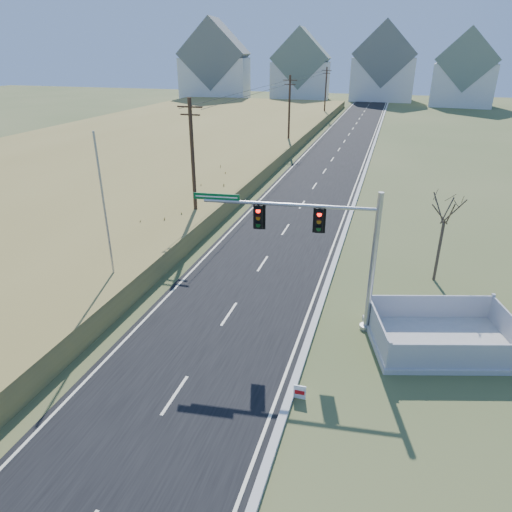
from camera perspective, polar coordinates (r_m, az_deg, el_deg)
The scene contains 16 objects.
ground at distance 19.53m, azimuth -7.46°, elevation -13.25°, with size 260.00×260.00×0.00m, color #3F5127.
road at distance 65.39m, azimuth 10.78°, elevation 13.58°, with size 8.00×180.00×0.06m, color black.
curb at distance 65.09m, azimuth 14.50°, elevation 13.25°, with size 0.30×180.00×0.18m, color #B2AFA8.
reed_marsh at distance 63.11m, azimuth -13.17°, elevation 13.56°, with size 38.00×110.00×1.30m, color olive.
utility_pole_near at distance 32.65m, azimuth -7.88°, elevation 11.48°, with size 1.80×0.26×9.00m.
utility_pole_mid at distance 60.86m, azimuth 4.18°, elevation 17.58°, with size 1.80×0.26×9.00m.
utility_pole_far at distance 90.23m, azimuth 8.69°, elevation 19.59°, with size 1.80×0.26×9.00m.
condo_nw at distance 122.50m, azimuth -5.15°, elevation 22.38°, with size 17.69×13.38×19.05m.
condo_nnw at distance 124.54m, azimuth 5.61°, elevation 22.04°, with size 14.93×11.17×17.03m.
condo_n at distance 126.12m, azimuth 15.64°, elevation 21.67°, with size 15.27×10.20×18.54m.
condo_ne at distance 118.81m, azimuth 24.63°, elevation 19.96°, with size 14.12×10.51×16.52m.
traffic_signal_mast at distance 20.13m, azimuth 9.44°, elevation 1.36°, with size 8.21×1.20×6.57m.
fence_enclosure at distance 21.88m, azimuth 22.23°, elevation -9.64°, with size 7.02×5.70×1.39m.
open_sign at distance 17.67m, azimuth 5.48°, elevation -16.57°, with size 0.47×0.07×0.58m.
flagpole at distance 24.02m, azimuth -17.99°, elevation 2.51°, with size 0.38×0.38×8.49m.
bare_tree at distance 26.12m, azimuth 22.73°, elevation 5.62°, with size 2.01×2.01×5.31m.
Camera 1 is at (6.76, -13.96, 11.87)m, focal length 32.00 mm.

